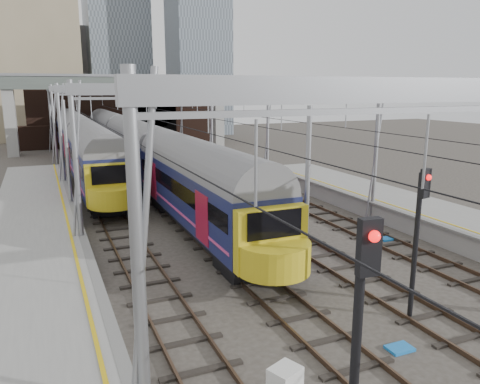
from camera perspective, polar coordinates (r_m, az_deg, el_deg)
name	(u,v)px	position (r m, az deg, el deg)	size (l,w,h in m)	color
ground	(332,297)	(18.26, 11.15, -12.44)	(160.00, 160.00, 0.00)	#38332D
platform_left	(35,304)	(17.57, -23.70, -12.36)	(4.32, 55.00, 1.12)	gray
tracks	(203,206)	(31.06, -4.52, -1.69)	(14.40, 80.00, 0.22)	#4C3828
overhead_line	(174,103)	(36.34, -8.04, 10.73)	(16.80, 80.00, 8.00)	gray
retaining_wall	(125,113)	(66.48, -13.82, 9.33)	(28.00, 2.75, 9.00)	#311D15
overbridge	(121,91)	(60.32, -14.34, 11.81)	(28.00, 3.00, 9.25)	gray
city_skyline	(110,30)	(85.46, -15.55, 18.46)	(37.50, 27.50, 60.00)	tan
train_main	(121,139)	(49.35, -14.30, 6.27)	(2.95, 68.07, 5.02)	black
train_second	(71,130)	(61.86, -19.93, 7.14)	(3.01, 69.43, 5.10)	black
signal_near_left	(359,331)	(8.88, 14.33, -16.11)	(0.41, 0.49, 5.54)	black
signal_near_centre	(419,227)	(16.29, 20.94, -3.99)	(0.40, 0.48, 5.17)	black
equip_cover_a	(400,348)	(15.47, 18.88, -17.58)	(0.77, 0.54, 0.09)	blue
equip_cover_b	(207,219)	(27.91, -4.07, -3.26)	(0.90, 0.63, 0.11)	blue
equip_cover_c	(387,239)	(25.39, 17.48, -5.45)	(0.80, 0.57, 0.09)	blue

